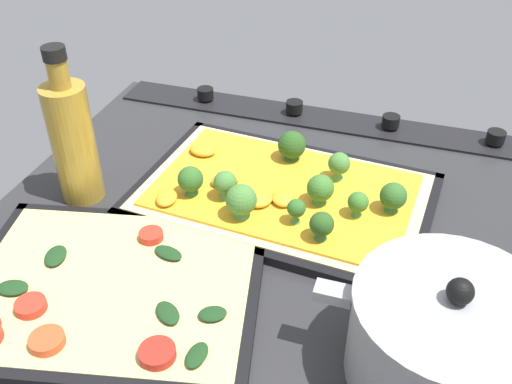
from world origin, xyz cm
name	(u,v)px	position (x,y,z in cm)	size (l,w,h in cm)	color
ground_plane	(293,247)	(0.00, 0.00, -1.50)	(79.39, 67.79, 3.00)	#28282B
stove_control_panel	(341,120)	(0.00, -30.39, 0.55)	(76.21, 7.00, 2.60)	black
baking_tray_front	(283,198)	(3.33, -7.19, 0.37)	(40.72, 28.40, 1.30)	black
broccoli_pizza	(282,190)	(3.34, -6.70, 1.95)	(38.14, 25.81, 5.92)	#D3B77F
baking_tray_back	(113,289)	(16.78, 14.92, 0.37)	(37.43, 32.37, 1.30)	black
veggie_pizza_back	(108,288)	(16.88, 15.53, 1.06)	(34.58, 29.52, 1.90)	tan
cooking_pot	(446,338)	(-18.26, 14.89, 5.02)	(25.01, 18.17, 12.32)	gray
oil_bottle	(73,140)	(29.45, 0.02, 8.77)	(5.62, 5.62, 21.27)	olive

